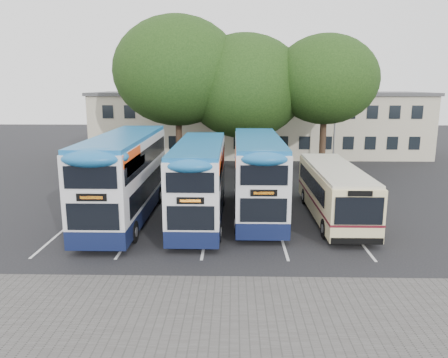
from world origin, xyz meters
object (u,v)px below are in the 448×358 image
Objects in this scene: tree_left at (178,71)px; bus_single at (334,189)px; tree_right at (326,80)px; tree_mid at (245,86)px; lamp_post at (336,107)px; bus_dd_right at (258,172)px; bus_dd_mid at (200,178)px; bus_dd_left at (125,174)px.

bus_single is at bearing -51.17° from tree_left.
tree_left is 11.23m from tree_right.
tree_left is at bearing -175.92° from tree_mid.
bus_single is at bearing -97.95° from tree_right.
bus_dd_right is (-7.18, -13.84, -2.77)m from lamp_post.
bus_dd_right is (3.02, 1.20, 0.07)m from bus_dd_mid.
bus_dd_mid is at bearing -126.23° from tree_right.
bus_dd_left reaches higher than bus_single.
tree_left is at bearing 116.57° from bus_dd_right.
bus_dd_mid is at bearing -0.82° from bus_dd_left.
bus_dd_left is (-12.45, -11.63, -4.85)m from tree_right.
bus_single is (3.98, -0.67, -0.75)m from bus_dd_right.
lamp_post is 15.84m from bus_dd_right.
tree_right is (6.01, -1.17, 0.50)m from tree_mid.
tree_right is at bearing 43.06° from bus_dd_left.
tree_right reaches higher than bus_dd_left.
tree_mid reaches higher than bus_dd_mid.
tree_left is 1.14× the size of tree_right.
lamp_post is 15.28m from bus_single.
bus_dd_right is (5.64, -11.29, -5.62)m from tree_left.
tree_mid is 14.97m from bus_dd_left.
bus_dd_right is at bearing -63.43° from tree_left.
bus_dd_mid is at bearing -158.36° from bus_dd_right.
tree_mid is 1.17× the size of bus_single.
bus_dd_right is (-5.54, -10.49, -4.97)m from tree_right.
lamp_post reaches higher than bus_dd_mid.
tree_mid is 1.02× the size of tree_right.
lamp_post reaches higher than bus_single.
bus_dd_mid is 0.97× the size of bus_dd_right.
bus_dd_right is at bearing 170.43° from bus_single.
tree_left is 1.14× the size of bus_dd_left.
tree_left reaches higher than bus_dd_mid.
tree_mid is 12.49m from bus_dd_right.
tree_right is at bearing 53.77° from bus_dd_mid.
bus_dd_mid is 7.06m from bus_single.
tree_left is 16.62m from bus_single.
lamp_post is 0.90× the size of bus_dd_right.
bus_dd_left is at bearing -133.23° from lamp_post.
tree_mid is at bearing 169.01° from tree_right.
tree_mid is 14.11m from bus_single.
bus_dd_mid is at bearing -124.15° from lamp_post.
bus_dd_left is 1.09× the size of bus_dd_mid.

